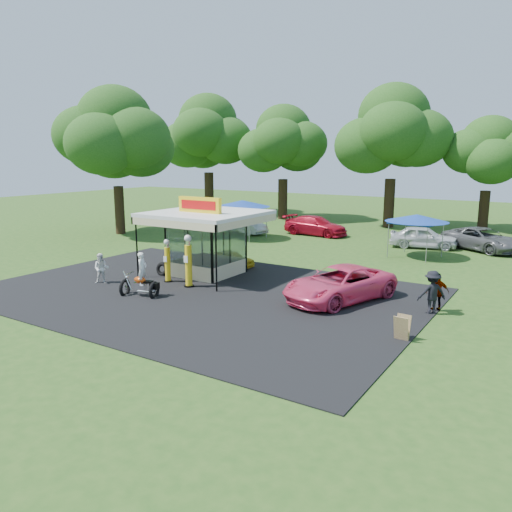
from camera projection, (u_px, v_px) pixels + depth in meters
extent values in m
plane|color=#254C17|center=(172.00, 303.00, 21.55)|extent=(120.00, 120.00, 0.00)
cube|color=black|center=(201.00, 292.00, 23.20)|extent=(20.00, 14.00, 0.04)
cube|color=white|center=(207.00, 274.00, 26.74)|extent=(3.00, 3.00, 0.06)
cube|color=white|center=(206.00, 213.00, 26.09)|extent=(5.40, 5.40, 0.18)
cube|color=yellow|center=(200.00, 205.00, 25.58)|extent=(2.60, 0.25, 0.80)
cube|color=red|center=(198.00, 205.00, 25.47)|extent=(2.21, 0.02, 0.45)
cylinder|color=black|center=(137.00, 248.00, 25.66)|extent=(0.08, 0.08, 3.20)
cylinder|color=black|center=(216.00, 259.00, 22.97)|extent=(0.08, 0.08, 3.20)
cylinder|color=black|center=(168.00, 281.00, 25.09)|extent=(0.41, 0.41, 0.09)
cylinder|color=yellow|center=(168.00, 264.00, 24.92)|extent=(0.28, 0.28, 1.69)
cylinder|color=silver|center=(167.00, 246.00, 24.73)|extent=(0.19, 0.19, 0.19)
sphere|color=white|center=(167.00, 242.00, 24.69)|extent=(0.30, 0.30, 0.30)
cube|color=white|center=(165.00, 259.00, 24.72)|extent=(0.21, 0.02, 0.28)
cylinder|color=black|center=(189.00, 286.00, 24.12)|extent=(0.48, 0.48, 0.11)
cylinder|color=yellow|center=(189.00, 265.00, 23.92)|extent=(0.33, 0.33, 1.97)
cylinder|color=silver|center=(188.00, 243.00, 23.70)|extent=(0.22, 0.22, 0.22)
sphere|color=white|center=(188.00, 238.00, 23.66)|extent=(0.35, 0.35, 0.35)
cube|color=white|center=(186.00, 259.00, 23.69)|extent=(0.24, 0.02, 0.33)
torus|color=black|center=(125.00, 288.00, 22.73)|extent=(0.37, 0.85, 0.84)
torus|color=black|center=(154.00, 290.00, 22.30)|extent=(0.37, 0.85, 0.84)
cube|color=silver|center=(140.00, 286.00, 22.47)|extent=(0.60, 0.41, 0.30)
ellipsoid|color=#BF420D|center=(140.00, 280.00, 22.42)|extent=(0.64, 0.36, 0.30)
cube|color=black|center=(147.00, 282.00, 22.33)|extent=(0.60, 0.39, 0.10)
cube|color=black|center=(155.00, 286.00, 22.25)|extent=(0.43, 0.42, 0.28)
cylinder|color=silver|center=(127.00, 281.00, 22.62)|extent=(0.44, 0.17, 0.89)
cylinder|color=silver|center=(130.00, 273.00, 22.51)|extent=(0.21, 0.59, 0.05)
sphere|color=silver|center=(127.00, 277.00, 22.60)|extent=(0.16, 0.16, 0.16)
imported|color=white|center=(142.00, 269.00, 22.27)|extent=(0.49, 0.62, 1.49)
torus|color=black|center=(162.00, 269.00, 26.36)|extent=(0.73, 0.35, 0.73)
torus|color=black|center=(162.00, 269.00, 26.55)|extent=(0.75, 0.45, 0.73)
cube|color=#593819|center=(401.00, 329.00, 17.03)|extent=(0.51, 0.25, 0.89)
cube|color=#593819|center=(403.00, 327.00, 17.21)|extent=(0.51, 0.25, 0.89)
imported|color=yellow|center=(231.00, 259.00, 28.47)|extent=(2.82, 1.13, 0.96)
imported|color=#EF4171|center=(340.00, 284.00, 21.78)|extent=(4.16, 5.96, 1.51)
imported|color=white|center=(101.00, 269.00, 24.68)|extent=(0.94, 0.92, 1.53)
imported|color=black|center=(432.00, 292.00, 19.92)|extent=(1.32, 1.24, 1.78)
imported|color=gray|center=(438.00, 292.00, 20.31)|extent=(1.00, 0.81, 1.59)
imported|color=silver|center=(245.00, 225.00, 40.70)|extent=(4.33, 2.42, 1.35)
imported|color=#B40D22|center=(316.00, 226.00, 39.84)|extent=(5.37, 2.50, 1.52)
imported|color=silver|center=(423.00, 237.00, 34.25)|extent=(4.74, 2.77, 1.52)
imported|color=#565658|center=(482.00, 239.00, 33.39)|extent=(5.96, 4.95, 1.51)
cylinder|color=gray|center=(238.00, 220.00, 39.91)|extent=(0.06, 0.06, 2.34)
cylinder|color=gray|center=(267.00, 223.00, 38.48)|extent=(0.06, 0.06, 2.34)
cylinder|color=gray|center=(217.00, 224.00, 37.66)|extent=(0.06, 0.06, 2.34)
cylinder|color=gray|center=(247.00, 227.00, 36.22)|extent=(0.06, 0.06, 2.34)
cube|color=navy|center=(242.00, 207.00, 37.83)|extent=(2.93, 2.93, 0.12)
cone|color=navy|center=(242.00, 203.00, 37.77)|extent=(4.21, 4.21, 0.49)
cylinder|color=gray|center=(402.00, 236.00, 32.80)|extent=(0.05, 0.05, 2.14)
cylinder|color=gray|center=(441.00, 239.00, 31.50)|extent=(0.05, 0.05, 2.14)
cylinder|color=gray|center=(390.00, 241.00, 30.75)|extent=(0.05, 0.05, 2.14)
cylinder|color=gray|center=(431.00, 245.00, 29.45)|extent=(0.05, 0.05, 2.14)
cube|color=navy|center=(417.00, 222.00, 30.90)|extent=(2.67, 2.67, 0.11)
cone|color=navy|center=(417.00, 218.00, 30.85)|extent=(3.85, 3.85, 0.45)
cylinder|color=black|center=(209.00, 193.00, 54.65)|extent=(1.00, 1.00, 4.45)
ellipsoid|color=#194614|center=(208.00, 139.00, 53.51)|extent=(10.52, 10.52, 9.02)
cylinder|color=black|center=(283.00, 199.00, 50.03)|extent=(0.94, 0.94, 3.95)
ellipsoid|color=#194614|center=(283.00, 148.00, 49.04)|extent=(9.17, 9.17, 7.86)
cylinder|color=black|center=(389.00, 203.00, 44.02)|extent=(0.91, 0.91, 4.26)
ellipsoid|color=#194614|center=(392.00, 139.00, 42.92)|extent=(10.23, 10.23, 8.77)
cylinder|color=black|center=(484.00, 211.00, 42.27)|extent=(0.84, 0.84, 3.35)
ellipsoid|color=#194614|center=(488.00, 159.00, 41.42)|extent=(7.82, 7.82, 6.70)
cylinder|color=black|center=(120.00, 210.00, 40.33)|extent=(0.77, 0.77, 3.85)
ellipsoid|color=#194614|center=(116.00, 144.00, 39.29)|extent=(9.88, 9.88, 8.47)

